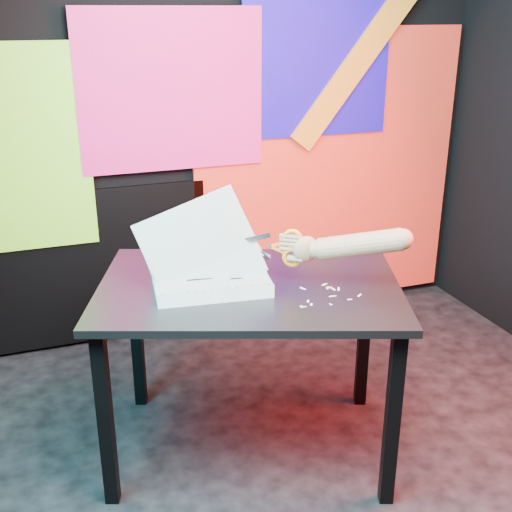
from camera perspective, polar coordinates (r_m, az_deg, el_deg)
name	(u,v)px	position (r m, az deg, el deg)	size (l,w,h in m)	color
room	(352,140)	(2.08, 8.57, 10.17)	(3.01, 3.01, 2.71)	black
backdrop	(231,163)	(3.50, -2.21, 8.27)	(2.88, 0.05, 2.08)	red
work_table	(249,306)	(2.50, -0.59, -4.50)	(1.34, 1.11, 0.75)	black
printout_stack	(210,278)	(2.43, -4.15, -1.95)	(0.50, 0.36, 0.39)	white
scissors	(287,248)	(2.41, 2.81, 0.74)	(0.23, 0.16, 0.15)	silver
hand_forearm	(351,245)	(2.37, 8.40, 0.97)	(0.41, 0.29, 0.16)	#B87358
paper_clippings	(326,293)	(2.39, 6.22, -3.32)	(0.26, 0.18, 0.00)	silver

